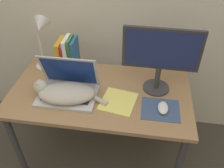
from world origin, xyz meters
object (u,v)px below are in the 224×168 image
at_px(book_row, 68,54).
at_px(desk_lamp, 41,35).
at_px(cat, 64,92).
at_px(notepad, 118,101).
at_px(external_monitor, 161,55).
at_px(laptop, 68,88).
at_px(computer_mouse, 163,108).

xyz_separation_m(book_row, desk_lamp, (-0.16, -0.04, 0.17)).
xyz_separation_m(cat, notepad, (0.35, 0.02, -0.05)).
bearing_deg(external_monitor, book_row, 167.19).
relative_size(laptop, cat, 0.78).
relative_size(computer_mouse, desk_lamp, 0.26).
bearing_deg(book_row, cat, -77.79).
bearing_deg(desk_lamp, book_row, 14.49).
bearing_deg(cat, notepad, 3.32).
xyz_separation_m(computer_mouse, book_row, (-0.71, 0.36, 0.10)).
relative_size(cat, external_monitor, 1.02).
bearing_deg(book_row, computer_mouse, -26.95).
bearing_deg(external_monitor, computer_mouse, -78.50).
xyz_separation_m(laptop, notepad, (0.34, -0.03, -0.05)).
bearing_deg(computer_mouse, external_monitor, 101.50).
bearing_deg(laptop, external_monitor, 13.99).
height_order(cat, desk_lamp, desk_lamp).
distance_m(laptop, cat, 0.05).
distance_m(book_row, desk_lamp, 0.24).
distance_m(cat, computer_mouse, 0.63).
height_order(laptop, desk_lamp, desk_lamp).
xyz_separation_m(computer_mouse, notepad, (-0.28, 0.03, -0.02)).
relative_size(external_monitor, computer_mouse, 4.31).
bearing_deg(computer_mouse, notepad, 173.37).
distance_m(book_row, notepad, 0.55).
bearing_deg(cat, laptop, 78.68).
bearing_deg(desk_lamp, computer_mouse, -20.25).
xyz_separation_m(desk_lamp, notepad, (0.58, -0.29, -0.29)).
height_order(computer_mouse, notepad, computer_mouse).
distance_m(cat, book_row, 0.36).
height_order(external_monitor, notepad, external_monitor).
bearing_deg(notepad, book_row, 142.41).
relative_size(book_row, desk_lamp, 0.59).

